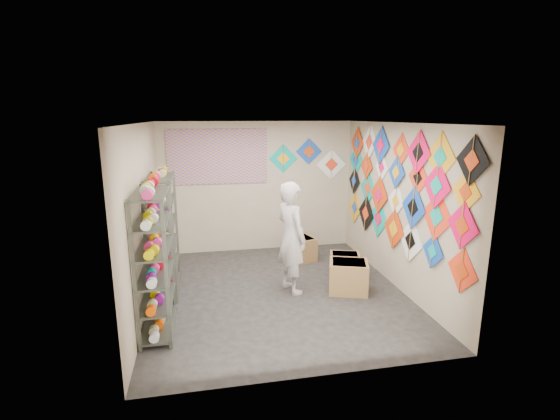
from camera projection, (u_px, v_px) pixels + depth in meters
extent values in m
plane|color=black|center=(278.00, 292.00, 6.62)|extent=(4.50, 4.50, 0.00)
plane|color=#B8A88D|center=(257.00, 187.00, 8.46)|extent=(4.00, 0.00, 4.00)
plane|color=#B8A88D|center=(318.00, 261.00, 4.16)|extent=(4.00, 0.00, 4.00)
plane|color=#B8A88D|center=(144.00, 217.00, 5.94)|extent=(0.00, 4.50, 4.50)
plane|color=#B8A88D|center=(396.00, 206.00, 6.69)|extent=(0.00, 4.50, 4.50)
plane|color=#6A6359|center=(277.00, 123.00, 6.01)|extent=(4.50, 4.50, 0.00)
cube|color=#4C5147|center=(155.00, 262.00, 5.26)|extent=(0.40, 1.10, 1.90)
cube|color=#4C5147|center=(163.00, 234.00, 6.50)|extent=(0.40, 1.10, 1.90)
cylinder|color=#F92F86|center=(150.00, 269.00, 4.78)|extent=(0.12, 0.10, 0.12)
cylinder|color=#FF5201|center=(152.00, 263.00, 4.96)|extent=(0.12, 0.10, 0.12)
cylinder|color=#E6CD00|center=(154.00, 258.00, 5.14)|extent=(0.12, 0.10, 0.12)
cylinder|color=white|center=(155.00, 253.00, 5.33)|extent=(0.12, 0.10, 0.12)
cylinder|color=red|center=(157.00, 248.00, 5.51)|extent=(0.12, 0.10, 0.12)
cylinder|color=#831085|center=(158.00, 244.00, 5.69)|extent=(0.12, 0.10, 0.12)
cylinder|color=beige|center=(160.00, 237.00, 6.02)|extent=(0.12, 0.10, 0.12)
cylinder|color=#068A80|center=(161.00, 234.00, 6.20)|extent=(0.12, 0.10, 0.12)
cylinder|color=#F92F86|center=(162.00, 230.00, 6.38)|extent=(0.12, 0.10, 0.12)
cylinder|color=#FF5201|center=(163.00, 227.00, 6.57)|extent=(0.12, 0.10, 0.12)
cylinder|color=#E6CD00|center=(164.00, 224.00, 6.75)|extent=(0.12, 0.10, 0.12)
cylinder|color=white|center=(165.00, 221.00, 6.93)|extent=(0.12, 0.10, 0.12)
cube|color=#F53718|center=(462.00, 271.00, 5.03)|extent=(0.02, 0.60, 0.60)
cube|color=#1549B2|center=(433.00, 251.00, 5.63)|extent=(0.03, 0.51, 0.51)
cube|color=white|center=(411.00, 241.00, 6.25)|extent=(0.03, 0.70, 0.70)
cube|color=red|center=(394.00, 229.00, 6.75)|extent=(0.02, 0.70, 0.70)
cube|color=#03AD9B|center=(378.00, 218.00, 7.36)|extent=(0.02, 0.71, 0.71)
cube|color=black|center=(366.00, 213.00, 7.87)|extent=(0.02, 0.71, 0.71)
cube|color=#F1A315|center=(355.00, 207.00, 8.47)|extent=(0.04, 0.66, 0.66)
cube|color=#F90750|center=(462.00, 226.00, 4.95)|extent=(0.01, 0.61, 0.61)
cube|color=#F53718|center=(437.00, 216.00, 5.52)|extent=(0.04, 0.71, 0.71)
cube|color=#1549B2|center=(413.00, 207.00, 6.09)|extent=(0.03, 0.68, 0.68)
cube|color=white|center=(396.00, 201.00, 6.67)|extent=(0.03, 0.55, 0.55)
cube|color=red|center=(379.00, 195.00, 7.26)|extent=(0.03, 0.69, 0.69)
cube|color=#03AD9B|center=(368.00, 188.00, 7.77)|extent=(0.03, 0.67, 0.67)
cube|color=black|center=(354.00, 181.00, 8.40)|extent=(0.03, 0.56, 0.56)
cube|color=#F1A315|center=(466.00, 192.00, 4.89)|extent=(0.02, 0.55, 0.55)
cube|color=#F90750|center=(437.00, 186.00, 5.46)|extent=(0.04, 0.65, 0.65)
cube|color=#F53718|center=(418.00, 177.00, 5.95)|extent=(0.01, 0.55, 0.55)
cube|color=#1549B2|center=(396.00, 172.00, 6.57)|extent=(0.03, 0.55, 0.55)
cube|color=white|center=(382.00, 167.00, 7.13)|extent=(0.01, 0.51, 0.51)
cube|color=red|center=(366.00, 166.00, 7.74)|extent=(0.01, 0.53, 0.53)
cube|color=#03AD9B|center=(356.00, 160.00, 8.30)|extent=(0.02, 0.68, 0.68)
cube|color=black|center=(472.00, 161.00, 4.72)|extent=(0.02, 0.61, 0.61)
cube|color=#F1A315|center=(440.00, 157.00, 5.38)|extent=(0.01, 0.69, 0.69)
cube|color=#F90750|center=(418.00, 152.00, 5.88)|extent=(0.03, 0.66, 0.66)
cube|color=#F53718|center=(401.00, 150.00, 6.42)|extent=(0.03, 0.56, 0.56)
cube|color=#1549B2|center=(381.00, 145.00, 7.10)|extent=(0.03, 0.68, 0.68)
cube|color=white|center=(369.00, 142.00, 7.60)|extent=(0.04, 0.67, 0.67)
cube|color=red|center=(357.00, 143.00, 8.15)|extent=(0.02, 0.65, 0.65)
cube|color=#03AD9B|center=(283.00, 159.00, 8.42)|extent=(0.61, 0.02, 0.61)
cube|color=#1549B2|center=(309.00, 152.00, 8.49)|extent=(0.56, 0.02, 0.56)
cube|color=white|center=(331.00, 165.00, 8.65)|extent=(0.65, 0.02, 0.65)
cube|color=#6050AE|center=(218.00, 157.00, 8.15)|extent=(2.00, 0.01, 1.10)
imported|color=beige|center=(291.00, 238.00, 6.47)|extent=(0.94, 0.86, 1.81)
cube|color=olive|center=(348.00, 277.00, 6.59)|extent=(0.74, 0.68, 0.51)
cube|color=olive|center=(345.00, 265.00, 7.21)|extent=(0.61, 0.55, 0.42)
cube|color=olive|center=(300.00, 249.00, 8.04)|extent=(0.61, 0.64, 0.46)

